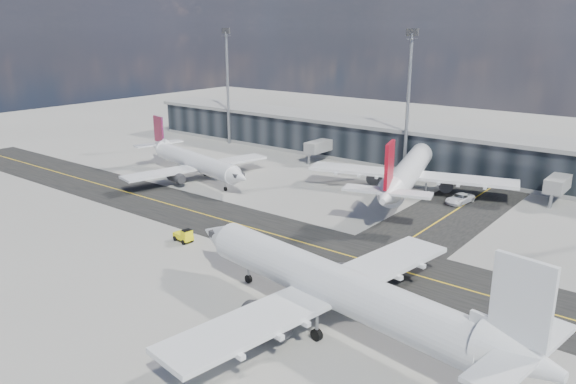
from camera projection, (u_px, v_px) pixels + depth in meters
name	position (u px, v px, depth m)	size (l,w,h in m)	color
ground	(249.00, 240.00, 80.22)	(300.00, 300.00, 0.00)	gray
taxiway_lanes	(315.00, 226.00, 86.00)	(180.00, 63.00, 0.03)	black
terminal_concourse	(420.00, 149.00, 120.43)	(152.00, 19.80, 8.80)	black
floodlight_masts	(408.00, 98.00, 111.94)	(102.50, 0.70, 28.90)	gray
airliner_af	(194.00, 161.00, 111.49)	(35.96, 30.89, 10.73)	white
airliner_redtail	(409.00, 171.00, 100.57)	(37.43, 43.45, 13.10)	white
airliner_near	(337.00, 288.00, 55.98)	(44.59, 38.16, 13.21)	silver
baggage_tug	(184.00, 236.00, 79.23)	(3.34, 2.02, 1.97)	#FEF10D
service_van	(460.00, 199.00, 96.60)	(2.80, 6.07, 1.69)	white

